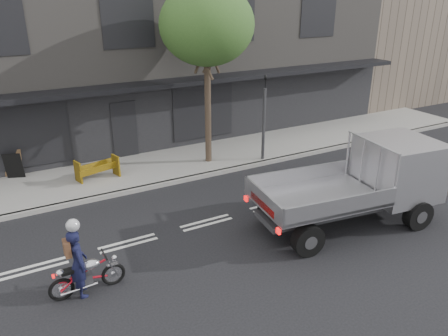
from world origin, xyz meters
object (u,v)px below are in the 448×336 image
rider (78,263)px  sandwich_board (14,166)px  motorcycle (87,275)px  street_tree (207,25)px  flatbed_ute (384,174)px  traffic_light_pole (264,123)px  construction_barrier (99,170)px

rider → sandwich_board: rider is taller
motorcycle → street_tree: bearing=43.3°
street_tree → motorcycle: 9.62m
motorcycle → flatbed_ute: bearing=-4.7°
motorcycle → rider: (-0.15, -0.00, 0.36)m
flatbed_ute → sandwich_board: 12.50m
street_tree → rider: street_tree is taller
street_tree → flatbed_ute: 7.88m
street_tree → motorcycle: (-6.00, -5.77, -4.82)m
motorcycle → rider: size_ratio=1.06×
traffic_light_pole → sandwich_board: 9.32m
motorcycle → sandwich_board: sandwich_board is taller
rider → construction_barrier: 6.17m
motorcycle → flatbed_ute: (8.56, -0.62, 0.98)m
flatbed_ute → sandwich_board: size_ratio=5.80×
traffic_light_pole → street_tree: bearing=157.0°
sandwich_board → street_tree: bearing=7.0°
flatbed_ute → motorcycle: bearing=-177.1°
rider → flatbed_ute: 8.76m
flatbed_ute → rider: bearing=-177.0°
construction_barrier → traffic_light_pole: bearing=-8.7°
rider → construction_barrier: rider is taller
motorcycle → flatbed_ute: 8.64m
rider → construction_barrier: (1.86, 5.88, -0.27)m
street_tree → construction_barrier: 6.38m
motorcycle → rider: 0.39m
street_tree → sandwich_board: (-6.89, 1.74, -4.64)m
sandwich_board → motorcycle: bearing=-62.0°
flatbed_ute → construction_barrier: 9.48m
rider → flatbed_ute: size_ratio=0.29×
motorcycle → sandwich_board: 7.57m
traffic_light_pole → construction_barrier: (-6.29, 0.96, -1.10)m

